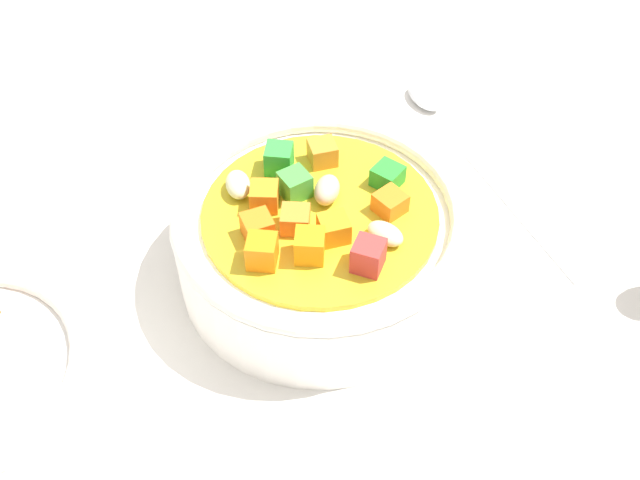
% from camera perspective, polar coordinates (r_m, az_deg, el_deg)
% --- Properties ---
extents(ground_plane, '(1.40, 1.40, 0.02)m').
position_cam_1_polar(ground_plane, '(0.49, 0.00, -3.07)').
color(ground_plane, silver).
extents(soup_bowl_main, '(0.17, 0.17, 0.07)m').
position_cam_1_polar(soup_bowl_main, '(0.46, -0.02, 0.19)').
color(soup_bowl_main, white).
rests_on(soup_bowl_main, ground_plane).
extents(spoon, '(0.16, 0.16, 0.01)m').
position_cam_1_polar(spoon, '(0.56, 11.45, 5.88)').
color(spoon, silver).
rests_on(spoon, ground_plane).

